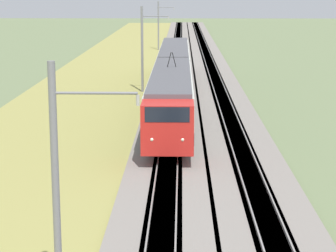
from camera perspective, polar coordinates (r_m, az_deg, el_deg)
name	(u,v)px	position (r m, az deg, el deg)	size (l,w,h in m)	color
ballast_main	(174,90)	(61.44, 0.51, 3.16)	(240.00, 4.40, 0.30)	gray
ballast_adjacent	(219,90)	(61.53, 4.44, 3.13)	(240.00, 4.40, 0.30)	gray
track_main	(174,90)	(61.44, 0.51, 3.16)	(240.00, 1.57, 0.45)	#4C4238
track_adjacent	(219,90)	(61.53, 4.44, 3.14)	(240.00, 1.57, 0.45)	#4C4238
grass_verge	(100,91)	(61.93, -5.93, 3.08)	(240.00, 13.70, 0.12)	#99934C
passenger_train	(173,75)	(55.09, 0.44, 4.42)	(43.24, 2.89, 4.98)	red
catenary_mast_near	(58,187)	(19.23, -9.56, -5.25)	(0.22, 2.56, 7.56)	slate
catenary_mast_mid	(143,49)	(60.18, -2.20, 6.75)	(0.22, 2.56, 7.93)	slate
catenary_mast_far	(159,25)	(101.84, -0.80, 8.77)	(0.22, 2.56, 7.51)	slate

